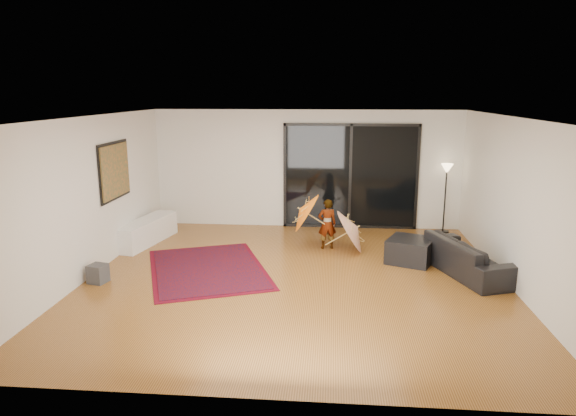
# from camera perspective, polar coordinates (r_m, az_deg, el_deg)

# --- Properties ---
(floor) EXTENTS (7.00, 7.00, 0.00)m
(floor) POSITION_cam_1_polar(r_m,az_deg,el_deg) (8.76, 0.85, -7.88)
(floor) COLOR #9B632A
(floor) RESTS_ON ground
(ceiling) EXTENTS (7.00, 7.00, 0.00)m
(ceiling) POSITION_cam_1_polar(r_m,az_deg,el_deg) (8.20, 0.91, 10.05)
(ceiling) COLOR white
(ceiling) RESTS_ON wall_back
(wall_back) EXTENTS (7.00, 0.00, 7.00)m
(wall_back) POSITION_cam_1_polar(r_m,az_deg,el_deg) (11.82, 2.09, 4.33)
(wall_back) COLOR silver
(wall_back) RESTS_ON floor
(wall_front) EXTENTS (7.00, 0.00, 7.00)m
(wall_front) POSITION_cam_1_polar(r_m,az_deg,el_deg) (5.02, -1.99, -7.56)
(wall_front) COLOR silver
(wall_front) RESTS_ON floor
(wall_left) EXTENTS (0.00, 7.00, 7.00)m
(wall_left) POSITION_cam_1_polar(r_m,az_deg,el_deg) (9.30, -21.18, 1.12)
(wall_left) COLOR silver
(wall_left) RESTS_ON floor
(wall_right) EXTENTS (0.00, 7.00, 7.00)m
(wall_right) POSITION_cam_1_polar(r_m,az_deg,el_deg) (8.85, 24.10, 0.31)
(wall_right) COLOR silver
(wall_right) RESTS_ON floor
(sliding_door) EXTENTS (3.06, 0.07, 2.40)m
(sliding_door) POSITION_cam_1_polar(r_m,az_deg,el_deg) (11.80, 6.94, 3.49)
(sliding_door) COLOR black
(sliding_door) RESTS_ON wall_back
(painting) EXTENTS (0.04, 1.28, 1.08)m
(painting) POSITION_cam_1_polar(r_m,az_deg,el_deg) (10.13, -18.69, 3.94)
(painting) COLOR black
(painting) RESTS_ON wall_left
(media_console) EXTENTS (0.79, 1.85, 0.50)m
(media_console) POSITION_cam_1_polar(r_m,az_deg,el_deg) (11.10, -15.43, -2.50)
(media_console) COLOR white
(media_console) RESTS_ON floor
(speaker) EXTENTS (0.33, 0.33, 0.31)m
(speaker) POSITION_cam_1_polar(r_m,az_deg,el_deg) (9.11, -20.37, -6.85)
(speaker) COLOR #424244
(speaker) RESTS_ON floor
(persian_rug) EXTENTS (2.79, 3.23, 0.02)m
(persian_rug) POSITION_cam_1_polar(r_m,az_deg,el_deg) (9.32, -8.92, -6.68)
(persian_rug) COLOR #4F0615
(persian_rug) RESTS_ON floor
(sofa) EXTENTS (1.46, 2.22, 0.60)m
(sofa) POSITION_cam_1_polar(r_m,az_deg,el_deg) (9.48, 19.26, -5.06)
(sofa) COLOR black
(sofa) RESTS_ON floor
(ottoman) EXTENTS (1.01, 1.01, 0.44)m
(ottoman) POSITION_cam_1_polar(r_m,az_deg,el_deg) (9.80, 13.45, -4.60)
(ottoman) COLOR black
(ottoman) RESTS_ON floor
(floor_lamp) EXTENTS (0.27, 0.27, 1.55)m
(floor_lamp) POSITION_cam_1_polar(r_m,az_deg,el_deg) (11.85, 17.19, 3.15)
(floor_lamp) COLOR black
(floor_lamp) RESTS_ON floor
(child) EXTENTS (0.41, 0.31, 1.01)m
(child) POSITION_cam_1_polar(r_m,az_deg,el_deg) (10.29, 4.37, -1.78)
(child) COLOR #999999
(child) RESTS_ON floor
(parasol_orange) EXTENTS (0.60, 0.87, 0.89)m
(parasol_orange) POSITION_cam_1_polar(r_m,az_deg,el_deg) (10.20, 1.30, -0.56)
(parasol_orange) COLOR orange
(parasol_orange) RESTS_ON child
(parasol_white) EXTENTS (0.65, 0.94, 0.98)m
(parasol_white) POSITION_cam_1_polar(r_m,az_deg,el_deg) (10.16, 7.75, -2.07)
(parasol_white) COLOR silver
(parasol_white) RESTS_ON floor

